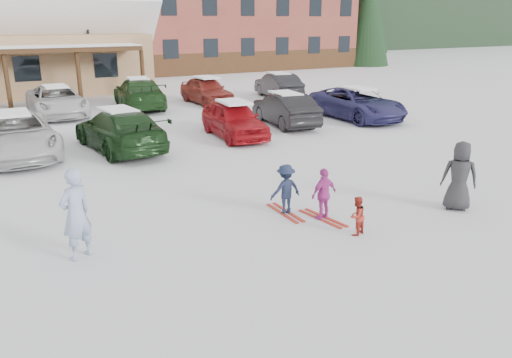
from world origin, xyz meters
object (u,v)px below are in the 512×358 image
lamp_post (88,33)px  child_magenta (324,194)px  parked_car_12 (206,90)px  parked_car_11 (139,93)px  bystander_dark (459,176)px  parked_car_2 (15,135)px  parked_car_6 (357,103)px  adult_skier (76,214)px  parked_car_5 (285,109)px  child_navy (286,189)px  parked_car_10 (57,101)px  parked_car_4 (234,119)px  parked_car_13 (278,86)px  parked_car_3 (120,130)px  toddler_red (357,216)px

lamp_post → child_magenta: size_ratio=5.31×
parked_car_12 → lamp_post: bearing=118.6°
parked_car_11 → bystander_dark: bearing=105.5°
parked_car_2 → parked_car_6: parked_car_2 is taller
bystander_dark → adult_skier: bearing=33.5°
lamp_post → parked_car_6: (8.92, -15.26, -2.96)m
bystander_dark → parked_car_5: size_ratio=0.40×
child_navy → parked_car_12: bearing=-106.0°
adult_skier → child_magenta: size_ratio=1.48×
adult_skier → parked_car_10: bearing=-125.8°
child_navy → parked_car_5: 10.58m
parked_car_4 → parked_car_5: bearing=23.7°
child_magenta → parked_car_13: size_ratio=0.28×
adult_skier → parked_car_10: size_ratio=0.35×
lamp_post → parked_car_12: (4.55, -7.74, -2.95)m
parked_car_5 → parked_car_13: 8.04m
parked_car_5 → parked_car_13: (3.90, 7.03, 0.02)m
child_navy → parked_car_3: parked_car_3 is taller
adult_skier → parked_car_12: size_ratio=0.43×
adult_skier → parked_car_13: size_ratio=0.41×
parked_car_3 → parked_car_10: size_ratio=0.98×
lamp_post → parked_car_6: lamp_post is taller
parked_car_10 → parked_car_6: bearing=-33.0°
lamp_post → adult_skier: lamp_post is taller
lamp_post → parked_car_2: bearing=-110.5°
parked_car_10 → parked_car_5: bearing=-41.5°
parked_car_6 → lamp_post: bearing=120.0°
parked_car_10 → parked_car_11: 4.10m
parked_car_11 → toddler_red: bearing=95.6°
parked_car_11 → parked_car_10: bearing=10.4°
parked_car_3 → parked_car_10: bearing=-89.3°
lamp_post → bystander_dark: 26.04m
child_navy → bystander_dark: size_ratio=0.72×
parked_car_10 → child_magenta: bearing=-79.5°
adult_skier → parked_car_3: bearing=-138.6°
parked_car_2 → parked_car_5: bearing=-0.5°
bystander_dark → parked_car_3: bearing=-15.0°
parked_car_11 → parked_car_6: bearing=143.4°
child_navy → parked_car_11: 16.45m
parked_car_11 → parked_car_13: (8.26, -0.40, -0.05)m
lamp_post → adult_skier: size_ratio=3.58×
toddler_red → parked_car_13: 19.87m
parked_car_2 → parked_car_6: (14.50, -0.30, -0.03)m
child_navy → parked_car_2: (-5.19, 8.92, 0.14)m
parked_car_12 → parked_car_13: bearing=-3.5°
parked_car_13 → parked_car_12: bearing=8.0°
child_magenta → parked_car_2: parked_car_2 is taller
lamp_post → parked_car_5: 16.06m
parked_car_3 → parked_car_4: parked_car_3 is taller
child_navy → parked_car_10: (-2.85, 16.18, 0.11)m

